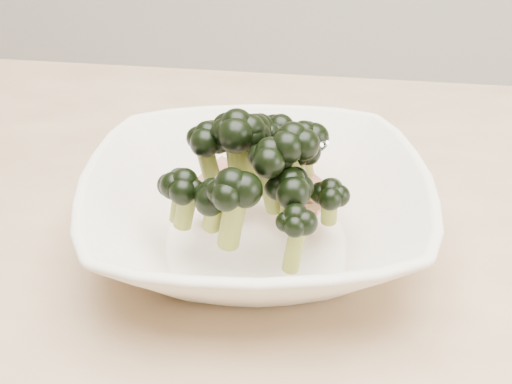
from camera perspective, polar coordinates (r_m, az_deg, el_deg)
dining_table at (r=0.61m, az=6.82°, el=-13.71°), size 1.20×0.80×0.75m
broccoli_dish at (r=0.55m, az=0.04°, el=-0.92°), size 0.31×0.31×0.12m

